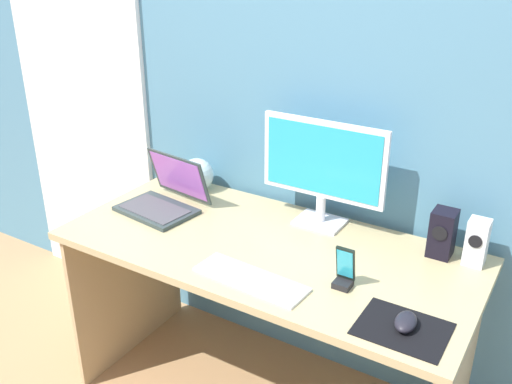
{
  "coord_description": "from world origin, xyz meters",
  "views": [
    {
      "loc": [
        0.9,
        -1.54,
        1.75
      ],
      "look_at": [
        -0.03,
        -0.02,
        0.94
      ],
      "focal_mm": 40.23,
      "sensor_mm": 36.0,
      "label": 1
    }
  ],
  "objects_px": {
    "mouse": "(406,322)",
    "keyboard_external": "(251,279)",
    "monitor": "(323,167)",
    "fishbowl": "(197,175)",
    "laptop": "(164,198)",
    "phone_in_dock": "(344,273)",
    "speaker_near_monitor": "(442,233)",
    "speaker_right": "(477,242)"
  },
  "relations": [
    {
      "from": "fishbowl",
      "to": "mouse",
      "type": "xyz_separation_m",
      "value": [
        1.07,
        -0.46,
        -0.05
      ]
    },
    {
      "from": "speaker_right",
      "to": "mouse",
      "type": "xyz_separation_m",
      "value": [
        -0.08,
        -0.46,
        -0.06
      ]
    },
    {
      "from": "speaker_near_monitor",
      "to": "laptop",
      "type": "relative_size",
      "value": 0.5
    },
    {
      "from": "speaker_right",
      "to": "speaker_near_monitor",
      "type": "relative_size",
      "value": 0.97
    },
    {
      "from": "monitor",
      "to": "speaker_right",
      "type": "bearing_deg",
      "value": 0.28
    },
    {
      "from": "speaker_right",
      "to": "laptop",
      "type": "xyz_separation_m",
      "value": [
        -1.16,
        -0.21,
        -0.04
      ]
    },
    {
      "from": "mouse",
      "to": "fishbowl",
      "type": "bearing_deg",
      "value": 151.54
    },
    {
      "from": "speaker_right",
      "to": "laptop",
      "type": "distance_m",
      "value": 1.18
    },
    {
      "from": "monitor",
      "to": "fishbowl",
      "type": "distance_m",
      "value": 0.61
    },
    {
      "from": "monitor",
      "to": "mouse",
      "type": "distance_m",
      "value": 0.69
    },
    {
      "from": "keyboard_external",
      "to": "mouse",
      "type": "distance_m",
      "value": 0.5
    },
    {
      "from": "laptop",
      "to": "phone_in_dock",
      "type": "xyz_separation_m",
      "value": [
        0.84,
        -0.14,
        0.0
      ]
    },
    {
      "from": "speaker_near_monitor",
      "to": "mouse",
      "type": "distance_m",
      "value": 0.46
    },
    {
      "from": "monitor",
      "to": "keyboard_external",
      "type": "xyz_separation_m",
      "value": [
        -0.02,
        -0.48,
        -0.23
      ]
    },
    {
      "from": "monitor",
      "to": "keyboard_external",
      "type": "relative_size",
      "value": 1.27
    },
    {
      "from": "keyboard_external",
      "to": "fishbowl",
      "type": "bearing_deg",
      "value": 143.54
    },
    {
      "from": "monitor",
      "to": "laptop",
      "type": "distance_m",
      "value": 0.65
    },
    {
      "from": "fishbowl",
      "to": "phone_in_dock",
      "type": "distance_m",
      "value": 0.91
    },
    {
      "from": "speaker_near_monitor",
      "to": "mouse",
      "type": "xyz_separation_m",
      "value": [
        0.03,
        -0.46,
        -0.06
      ]
    },
    {
      "from": "monitor",
      "to": "speaker_right",
      "type": "xyz_separation_m",
      "value": [
        0.57,
        0.0,
        -0.15
      ]
    },
    {
      "from": "fishbowl",
      "to": "keyboard_external",
      "type": "relative_size",
      "value": 0.38
    },
    {
      "from": "fishbowl",
      "to": "monitor",
      "type": "bearing_deg",
      "value": -0.93
    },
    {
      "from": "mouse",
      "to": "phone_in_dock",
      "type": "relative_size",
      "value": 0.72
    },
    {
      "from": "laptop",
      "to": "fishbowl",
      "type": "xyz_separation_m",
      "value": [
        0.0,
        0.22,
        0.02
      ]
    },
    {
      "from": "laptop",
      "to": "phone_in_dock",
      "type": "distance_m",
      "value": 0.85
    },
    {
      "from": "keyboard_external",
      "to": "laptop",
      "type": "bearing_deg",
      "value": 158.84
    },
    {
      "from": "speaker_near_monitor",
      "to": "fishbowl",
      "type": "relative_size",
      "value": 1.16
    },
    {
      "from": "speaker_right",
      "to": "fishbowl",
      "type": "bearing_deg",
      "value": 179.66
    },
    {
      "from": "speaker_right",
      "to": "keyboard_external",
      "type": "relative_size",
      "value": 0.43
    },
    {
      "from": "speaker_near_monitor",
      "to": "mouse",
      "type": "relative_size",
      "value": 1.67
    },
    {
      "from": "laptop",
      "to": "fishbowl",
      "type": "distance_m",
      "value": 0.22
    },
    {
      "from": "speaker_near_monitor",
      "to": "mouse",
      "type": "height_order",
      "value": "speaker_near_monitor"
    },
    {
      "from": "fishbowl",
      "to": "phone_in_dock",
      "type": "xyz_separation_m",
      "value": [
        0.84,
        -0.36,
        -0.02
      ]
    },
    {
      "from": "speaker_near_monitor",
      "to": "laptop",
      "type": "xyz_separation_m",
      "value": [
        -1.05,
        -0.21,
        -0.04
      ]
    },
    {
      "from": "speaker_near_monitor",
      "to": "phone_in_dock",
      "type": "relative_size",
      "value": 1.21
    },
    {
      "from": "speaker_right",
      "to": "phone_in_dock",
      "type": "distance_m",
      "value": 0.48
    },
    {
      "from": "fishbowl",
      "to": "phone_in_dock",
      "type": "height_order",
      "value": "fishbowl"
    },
    {
      "from": "mouse",
      "to": "keyboard_external",
      "type": "bearing_deg",
      "value": 177.5
    },
    {
      "from": "monitor",
      "to": "phone_in_dock",
      "type": "relative_size",
      "value": 3.5
    },
    {
      "from": "speaker_near_monitor",
      "to": "mouse",
      "type": "bearing_deg",
      "value": -86.46
    },
    {
      "from": "monitor",
      "to": "keyboard_external",
      "type": "bearing_deg",
      "value": -91.83
    },
    {
      "from": "keyboard_external",
      "to": "mouse",
      "type": "height_order",
      "value": "mouse"
    }
  ]
}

